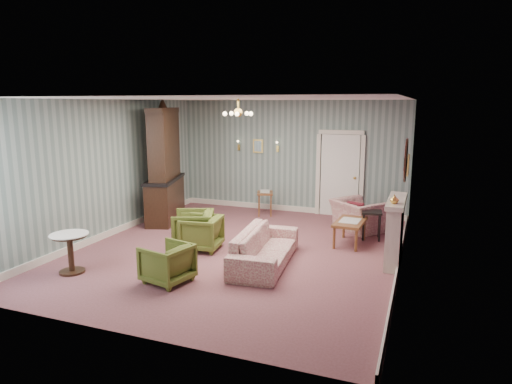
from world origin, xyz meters
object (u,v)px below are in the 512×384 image
at_px(olive_chair_c, 193,227).
at_px(fireplace, 395,231).
at_px(olive_chair_b, 201,231).
at_px(pedestal_table, 71,253).
at_px(coffee_table, 350,232).
at_px(sofa_chintz, 265,242).
at_px(olive_chair_a, 167,261).
at_px(dresser, 164,162).
at_px(side_table_black, 371,225).
at_px(wingback_chair, 359,210).

relative_size(olive_chair_c, fireplace, 0.56).
height_order(olive_chair_b, pedestal_table, olive_chair_b).
relative_size(coffee_table, pedestal_table, 1.41).
bearing_deg(coffee_table, sofa_chintz, -126.02).
height_order(coffee_table, pedestal_table, pedestal_table).
xyz_separation_m(olive_chair_a, fireplace, (3.32, 2.27, 0.23)).
xyz_separation_m(sofa_chintz, dresser, (-3.29, 2.02, 1.03)).
height_order(olive_chair_a, olive_chair_b, olive_chair_b).
height_order(coffee_table, side_table_black, side_table_black).
distance_m(side_table_black, pedestal_table, 5.86).
distance_m(wingback_chair, side_table_black, 0.72).
distance_m(sofa_chintz, dresser, 4.00).
xyz_separation_m(olive_chair_a, olive_chair_c, (-0.51, 1.80, 0.05)).
height_order(olive_chair_b, coffee_table, olive_chair_b).
xyz_separation_m(sofa_chintz, fireplace, (2.14, 0.94, 0.17)).
distance_m(wingback_chair, fireplace, 2.06).
relative_size(dresser, fireplace, 2.06).
bearing_deg(fireplace, wingback_chair, 115.67).
height_order(olive_chair_a, pedestal_table, olive_chair_a).
distance_m(sofa_chintz, side_table_black, 2.70).
bearing_deg(olive_chair_a, wingback_chair, 162.62).
height_order(olive_chair_c, pedestal_table, olive_chair_c).
xyz_separation_m(olive_chair_b, coffee_table, (2.66, 1.36, -0.12)).
bearing_deg(olive_chair_a, olive_chair_c, -151.13).
bearing_deg(pedestal_table, wingback_chair, 46.15).
bearing_deg(pedestal_table, olive_chair_c, 58.65).
height_order(olive_chair_b, sofa_chintz, sofa_chintz).
height_order(sofa_chintz, pedestal_table, sofa_chintz).
distance_m(olive_chair_a, fireplace, 4.03).
distance_m(sofa_chintz, pedestal_table, 3.31).
bearing_deg(dresser, side_table_black, -14.95).
height_order(olive_chair_b, fireplace, fireplace).
bearing_deg(fireplace, olive_chair_c, -173.05).
bearing_deg(fireplace, coffee_table, 140.66).
distance_m(olive_chair_b, side_table_black, 3.55).
height_order(fireplace, coffee_table, fireplace).
bearing_deg(wingback_chair, olive_chair_a, 99.72).
height_order(olive_chair_c, wingback_chair, wingback_chair).
height_order(olive_chair_c, dresser, dresser).
bearing_deg(side_table_black, fireplace, -66.48).
relative_size(olive_chair_c, pedestal_table, 1.15).
relative_size(olive_chair_a, dresser, 0.24).
relative_size(olive_chair_a, sofa_chintz, 0.33).
relative_size(olive_chair_b, fireplace, 0.53).
distance_m(olive_chair_c, sofa_chintz, 1.76).
xyz_separation_m(fireplace, coffee_table, (-0.91, 0.75, -0.33)).
distance_m(olive_chair_b, wingback_chair, 3.64).
distance_m(olive_chair_a, coffee_table, 3.86).
relative_size(wingback_chair, pedestal_table, 1.54).
xyz_separation_m(olive_chair_b, wingback_chair, (2.68, 2.46, 0.09)).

